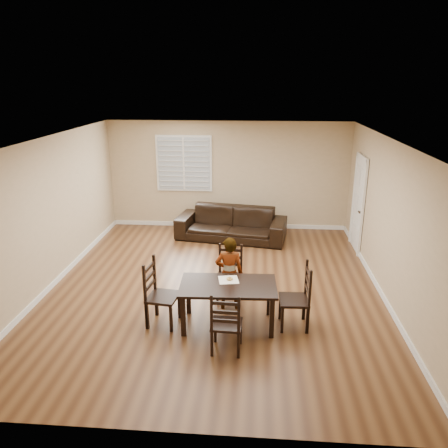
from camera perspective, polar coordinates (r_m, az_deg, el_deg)
The scene contains 11 objects.
ground at distance 8.15m, azimuth -1.25°, elevation -8.28°, with size 7.00×7.00×0.00m, color brown.
room at distance 7.68m, azimuth -0.95°, elevation 4.45°, with size 6.04×7.04×2.72m.
dining_table at distance 6.74m, azimuth 0.54°, elevation -8.61°, with size 1.50×0.88×0.69m.
chair_near at distance 7.66m, azimuth 0.81°, elevation -6.47°, with size 0.45×0.42×0.96m.
chair_far at distance 6.14m, azimuth 0.22°, elevation -13.35°, with size 0.44×0.41×0.94m.
chair_left at distance 6.93m, azimuth -9.00°, elevation -9.11°, with size 0.51×0.53×1.06m.
chair_right at distance 6.86m, azimuth 10.19°, elevation -9.60°, with size 0.45×0.48×1.04m.
child at distance 7.20m, azimuth 0.67°, elevation -6.47°, with size 0.46×0.30×1.26m, color gray.
napkin at distance 6.85m, azimuth 0.59°, elevation -7.30°, with size 0.30×0.30×0.00m, color white.
donut at distance 6.84m, azimuth 0.74°, elevation -7.14°, with size 0.10×0.10×0.04m.
sofa at distance 10.41m, azimuth 0.95°, elevation 0.04°, with size 2.57×1.00×0.75m, color black.
Camera 1 is at (0.75, -7.24, 3.67)m, focal length 35.00 mm.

